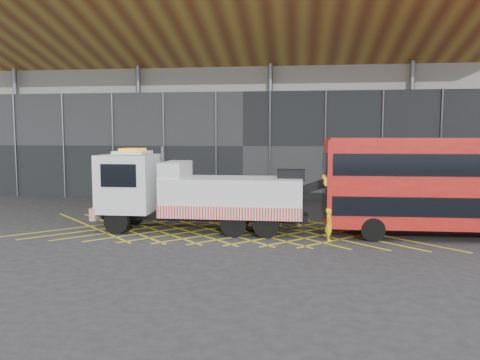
# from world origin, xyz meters

# --- Properties ---
(ground_plane) EXTENTS (120.00, 120.00, 0.00)m
(ground_plane) POSITION_xyz_m (0.00, 0.00, 0.00)
(ground_plane) COLOR #252527
(road_markings) EXTENTS (21.56, 7.16, 0.01)m
(road_markings) POSITION_xyz_m (2.40, 0.00, 0.01)
(road_markings) COLOR yellow
(road_markings) RESTS_ON ground_plane
(construction_building) EXTENTS (55.00, 23.97, 18.00)m
(construction_building) POSITION_xyz_m (1.92, 18.40, 8.98)
(construction_building) COLOR gray
(construction_building) RESTS_ON ground_plane
(recovery_truck) EXTENTS (11.99, 2.93, 4.19)m
(recovery_truck) POSITION_xyz_m (0.86, -0.49, 1.94)
(recovery_truck) COLOR black
(recovery_truck) RESTS_ON ground_plane
(bus_towed) EXTENTS (11.51, 2.91, 4.66)m
(bus_towed) POSITION_xyz_m (13.05, -0.55, 2.59)
(bus_towed) COLOR #AD140F
(bus_towed) RESTS_ON ground_plane
(worker) EXTENTS (0.42, 0.59, 1.50)m
(worker) POSITION_xyz_m (7.50, -1.95, 0.75)
(worker) COLOR yellow
(worker) RESTS_ON ground_plane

